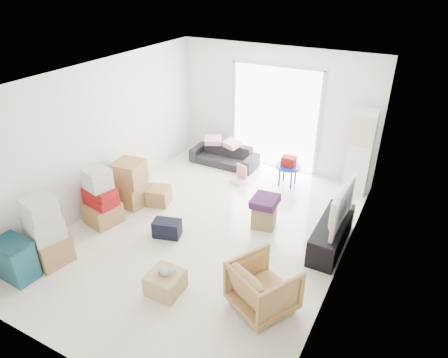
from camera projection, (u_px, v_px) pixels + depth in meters
room_shell at (206, 162)px, 6.37m from camera, size 4.98×6.48×3.18m
sliding_door at (275, 114)px, 8.73m from camera, size 2.10×0.04×2.33m
ac_tower at (360, 152)px, 7.85m from camera, size 0.45×0.30×1.75m
tv_console at (331, 234)px, 6.54m from camera, size 0.43×1.42×0.47m
television at (334, 218)px, 6.40m from camera, size 0.70×1.16×0.15m
sofa at (224, 152)px, 9.22m from camera, size 1.57×0.46×0.61m
pillow_left at (213, 135)px, 9.18m from camera, size 0.43×0.39×0.11m
pillow_right at (232, 139)px, 8.99m from camera, size 0.41×0.37×0.12m
armchair at (264, 285)px, 5.29m from camera, size 1.01×0.99×0.79m
storage_bins at (15, 260)px, 5.84m from camera, size 0.58×0.42×0.65m
box_stack_a at (46, 234)px, 6.11m from camera, size 0.70×0.62×1.12m
box_stack_b at (101, 200)px, 7.05m from camera, size 0.64×0.63×1.08m
box_stack_c at (131, 184)px, 7.63m from camera, size 0.66×0.58×0.90m
loose_box at (159, 196)px, 7.75m from camera, size 0.50×0.50×0.34m
duffel_bag at (167, 228)px, 6.83m from camera, size 0.52×0.40×0.30m
ottoman at (264, 216)px, 7.09m from camera, size 0.47×0.47×0.40m
blanket at (265, 203)px, 6.96m from camera, size 0.44×0.44×0.14m
kids_table at (288, 165)px, 8.28m from camera, size 0.53×0.53×0.65m
toy_walker at (240, 178)px, 8.53m from camera, size 0.35×0.33×0.39m
wood_crate at (165, 282)px, 5.66m from camera, size 0.47×0.47×0.31m
plush_bunny at (166, 271)px, 5.55m from camera, size 0.28×0.16×0.14m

